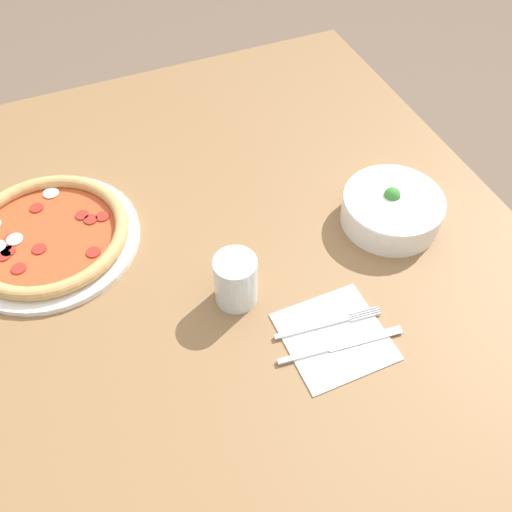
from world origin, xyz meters
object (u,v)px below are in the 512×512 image
glass (236,280)px  pizza (47,236)px  fork (327,324)px  bowl (392,208)px  knife (335,347)px

glass → pizza: bearing=-132.7°
pizza → fork: (0.37, 0.40, -0.01)m
bowl → glass: glass is taller
pizza → glass: size_ratio=3.47×
pizza → knife: bearing=43.2°
fork → glass: 0.17m
pizza → fork: pizza is taller
glass → fork: bearing=46.1°
glass → knife: bearing=35.0°
fork → bowl: bearing=43.3°
bowl → glass: (0.06, -0.34, 0.01)m
fork → knife: (0.04, -0.01, -0.00)m
knife → glass: bearing=131.2°
bowl → glass: size_ratio=1.97×
bowl → knife: bowl is taller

